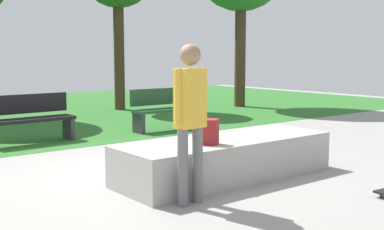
{
  "coord_description": "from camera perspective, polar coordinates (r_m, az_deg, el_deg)",
  "views": [
    {
      "loc": [
        -3.77,
        -5.86,
        1.67
      ],
      "look_at": [
        0.65,
        -0.22,
        0.78
      ],
      "focal_mm": 46.37,
      "sensor_mm": 36.0,
      "label": 1
    }
  ],
  "objects": [
    {
      "name": "ground_plane",
      "position": [
        7.16,
        -5.26,
        -6.42
      ],
      "size": [
        28.0,
        28.0,
        0.0
      ],
      "primitive_type": "plane",
      "color": "gray"
    },
    {
      "name": "concrete_ledge",
      "position": [
        6.74,
        3.94,
        -4.94
      ],
      "size": [
        3.09,
        1.06,
        0.53
      ],
      "primitive_type": "cube",
      "color": "#A8A59E",
      "rests_on": "ground_plane"
    },
    {
      "name": "backpack_on_ledge",
      "position": [
        6.23,
        1.68,
        -1.92
      ],
      "size": [
        0.33,
        0.34,
        0.32
      ],
      "primitive_type": "cube",
      "rotation": [
        0.0,
        0.0,
        2.19
      ],
      "color": "maroon",
      "rests_on": "concrete_ledge"
    },
    {
      "name": "skater_performing_trick",
      "position": [
        5.4,
        -0.21,
        0.45
      ],
      "size": [
        0.43,
        0.23,
        1.77
      ],
      "color": "slate",
      "rests_on": "ground_plane"
    },
    {
      "name": "park_bench_near_lamppost",
      "position": [
        9.72,
        -18.14,
        -0.29
      ],
      "size": [
        1.61,
        0.51,
        0.91
      ],
      "color": "black",
      "rests_on": "ground_plane"
    },
    {
      "name": "park_bench_near_path",
      "position": [
        10.87,
        -3.04,
        0.8
      ],
      "size": [
        1.61,
        0.49,
        0.91
      ],
      "color": "#1E4223",
      "rests_on": "ground_plane"
    }
  ]
}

